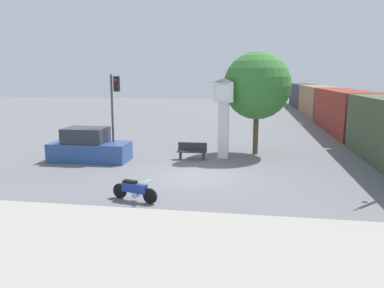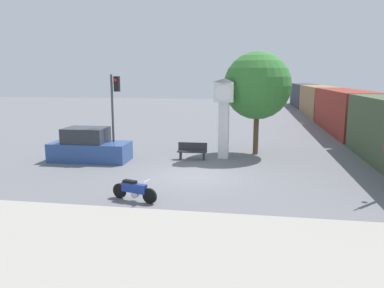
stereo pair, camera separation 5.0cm
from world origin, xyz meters
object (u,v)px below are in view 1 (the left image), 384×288
object	(u,v)px
freight_train	(328,105)
parked_car	(89,147)
traffic_light	(114,102)
street_tree	(257,86)
bench	(192,151)
clock_tower	(224,105)
motorcycle	(134,190)

from	to	relation	value
freight_train	parked_car	distance (m)	26.05
traffic_light	street_tree	world-z (taller)	street_tree
bench	freight_train	bearing A→B (deg)	61.04
clock_tower	freight_train	size ratio (longest dim) A/B	0.08
bench	clock_tower	bearing A→B (deg)	23.17
street_tree	parked_car	world-z (taller)	street_tree
street_tree	bench	size ratio (longest dim) A/B	3.69
bench	parked_car	distance (m)	5.58
traffic_light	motorcycle	bearing A→B (deg)	-64.29
motorcycle	street_tree	distance (m)	10.85
clock_tower	freight_train	xyz separation A→B (m)	(9.01, 18.54, -1.23)
parked_car	bench	bearing A→B (deg)	11.57
clock_tower	traffic_light	world-z (taller)	traffic_light
motorcycle	traffic_light	world-z (taller)	traffic_light
clock_tower	street_tree	world-z (taller)	street_tree
motorcycle	bench	distance (m)	7.28
motorcycle	freight_train	distance (m)	28.92
motorcycle	clock_tower	bearing A→B (deg)	89.93
clock_tower	street_tree	xyz separation A→B (m)	(1.78, 1.35, 1.04)
clock_tower	traffic_light	distance (m)	5.92
motorcycle	bench	bearing A→B (deg)	100.54
street_tree	parked_car	size ratio (longest dim) A/B	1.39
motorcycle	bench	xyz separation A→B (m)	(0.97, 7.21, 0.08)
freight_train	traffic_light	distance (m)	24.85
motorcycle	clock_tower	size ratio (longest dim) A/B	0.42
bench	street_tree	bearing A→B (deg)	30.90
clock_tower	bench	bearing A→B (deg)	-156.83
motorcycle	parked_car	size ratio (longest dim) A/B	0.44
freight_train	street_tree	xyz separation A→B (m)	(-7.22, -17.19, 2.27)
parked_car	traffic_light	bearing A→B (deg)	20.01
traffic_light	parked_car	bearing A→B (deg)	-158.89
street_tree	bench	bearing A→B (deg)	-149.10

